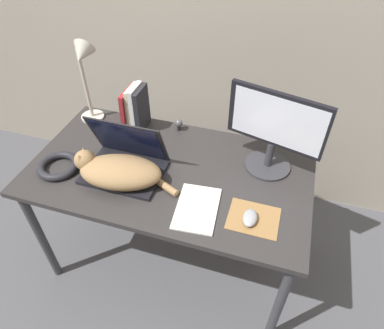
{
  "coord_description": "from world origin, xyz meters",
  "views": [
    {
      "loc": [
        0.47,
        -0.74,
        1.87
      ],
      "look_at": [
        0.13,
        0.34,
        0.84
      ],
      "focal_mm": 32.0,
      "sensor_mm": 36.0,
      "label": 1
    }
  ],
  "objects_px": {
    "book_row": "(135,108)",
    "webcam": "(179,124)",
    "laptop": "(125,162)",
    "cable_coil": "(59,166)",
    "cat": "(118,171)",
    "notepad": "(197,208)",
    "external_monitor": "(275,130)",
    "computer_mouse": "(250,218)",
    "desk_lamp": "(84,69)"
  },
  "relations": [
    {
      "from": "book_row",
      "to": "webcam",
      "type": "height_order",
      "value": "book_row"
    },
    {
      "from": "laptop",
      "to": "book_row",
      "type": "height_order",
      "value": "laptop"
    },
    {
      "from": "cable_coil",
      "to": "webcam",
      "type": "height_order",
      "value": "webcam"
    },
    {
      "from": "laptop",
      "to": "cat",
      "type": "height_order",
      "value": "laptop"
    },
    {
      "from": "cat",
      "to": "book_row",
      "type": "relative_size",
      "value": 2.01
    },
    {
      "from": "book_row",
      "to": "notepad",
      "type": "height_order",
      "value": "book_row"
    },
    {
      "from": "webcam",
      "to": "laptop",
      "type": "bearing_deg",
      "value": -109.8
    },
    {
      "from": "cable_coil",
      "to": "notepad",
      "type": "height_order",
      "value": "cable_coil"
    },
    {
      "from": "cat",
      "to": "webcam",
      "type": "bearing_deg",
      "value": 73.66
    },
    {
      "from": "laptop",
      "to": "webcam",
      "type": "height_order",
      "value": "laptop"
    },
    {
      "from": "external_monitor",
      "to": "computer_mouse",
      "type": "relative_size",
      "value": 4.64
    },
    {
      "from": "book_row",
      "to": "desk_lamp",
      "type": "height_order",
      "value": "desk_lamp"
    },
    {
      "from": "desk_lamp",
      "to": "notepad",
      "type": "relative_size",
      "value": 1.74
    },
    {
      "from": "laptop",
      "to": "notepad",
      "type": "xyz_separation_m",
      "value": [
        0.4,
        -0.13,
        -0.05
      ]
    },
    {
      "from": "desk_lamp",
      "to": "webcam",
      "type": "bearing_deg",
      "value": 7.79
    },
    {
      "from": "cable_coil",
      "to": "desk_lamp",
      "type": "bearing_deg",
      "value": 93.52
    },
    {
      "from": "cat",
      "to": "notepad",
      "type": "distance_m",
      "value": 0.4
    },
    {
      "from": "external_monitor",
      "to": "notepad",
      "type": "height_order",
      "value": "external_monitor"
    },
    {
      "from": "cat",
      "to": "desk_lamp",
      "type": "relative_size",
      "value": 1.05
    },
    {
      "from": "laptop",
      "to": "notepad",
      "type": "height_order",
      "value": "laptop"
    },
    {
      "from": "book_row",
      "to": "cable_coil",
      "type": "relative_size",
      "value": 1.25
    },
    {
      "from": "book_row",
      "to": "notepad",
      "type": "distance_m",
      "value": 0.69
    },
    {
      "from": "book_row",
      "to": "cable_coil",
      "type": "distance_m",
      "value": 0.5
    },
    {
      "from": "desk_lamp",
      "to": "cat",
      "type": "bearing_deg",
      "value": -48.98
    },
    {
      "from": "cat",
      "to": "computer_mouse",
      "type": "bearing_deg",
      "value": -4.5
    },
    {
      "from": "book_row",
      "to": "cat",
      "type": "bearing_deg",
      "value": -76.95
    },
    {
      "from": "cat",
      "to": "cable_coil",
      "type": "xyz_separation_m",
      "value": [
        -0.32,
        -0.01,
        -0.05
      ]
    },
    {
      "from": "external_monitor",
      "to": "webcam",
      "type": "distance_m",
      "value": 0.56
    },
    {
      "from": "cat",
      "to": "external_monitor",
      "type": "relative_size",
      "value": 1.14
    },
    {
      "from": "cat",
      "to": "cable_coil",
      "type": "relative_size",
      "value": 2.51
    },
    {
      "from": "cat",
      "to": "external_monitor",
      "type": "height_order",
      "value": "external_monitor"
    },
    {
      "from": "book_row",
      "to": "notepad",
      "type": "xyz_separation_m",
      "value": [
        0.49,
        -0.48,
        -0.12
      ]
    },
    {
      "from": "cat",
      "to": "book_row",
      "type": "bearing_deg",
      "value": 103.05
    },
    {
      "from": "webcam",
      "to": "cable_coil",
      "type": "bearing_deg",
      "value": -133.92
    },
    {
      "from": "external_monitor",
      "to": "webcam",
      "type": "xyz_separation_m",
      "value": [
        -0.51,
        0.15,
        -0.18
      ]
    },
    {
      "from": "external_monitor",
      "to": "webcam",
      "type": "bearing_deg",
      "value": 163.61
    },
    {
      "from": "laptop",
      "to": "book_row",
      "type": "xyz_separation_m",
      "value": [
        -0.1,
        0.34,
        0.07
      ]
    },
    {
      "from": "external_monitor",
      "to": "laptop",
      "type": "bearing_deg",
      "value": -160.44
    },
    {
      "from": "notepad",
      "to": "computer_mouse",
      "type": "bearing_deg",
      "value": 1.04
    },
    {
      "from": "external_monitor",
      "to": "computer_mouse",
      "type": "height_order",
      "value": "external_monitor"
    },
    {
      "from": "computer_mouse",
      "to": "external_monitor",
      "type": "bearing_deg",
      "value": 86.32
    },
    {
      "from": "laptop",
      "to": "cable_coil",
      "type": "bearing_deg",
      "value": -164.04
    },
    {
      "from": "computer_mouse",
      "to": "cat",
      "type": "bearing_deg",
      "value": 175.5
    },
    {
      "from": "cat",
      "to": "computer_mouse",
      "type": "relative_size",
      "value": 5.31
    },
    {
      "from": "notepad",
      "to": "webcam",
      "type": "height_order",
      "value": "webcam"
    },
    {
      "from": "desk_lamp",
      "to": "cable_coil",
      "type": "relative_size",
      "value": 2.4
    },
    {
      "from": "computer_mouse",
      "to": "book_row",
      "type": "height_order",
      "value": "book_row"
    },
    {
      "from": "external_monitor",
      "to": "desk_lamp",
      "type": "bearing_deg",
      "value": 175.1
    },
    {
      "from": "cat",
      "to": "computer_mouse",
      "type": "distance_m",
      "value": 0.62
    },
    {
      "from": "computer_mouse",
      "to": "notepad",
      "type": "relative_size",
      "value": 0.34
    }
  ]
}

